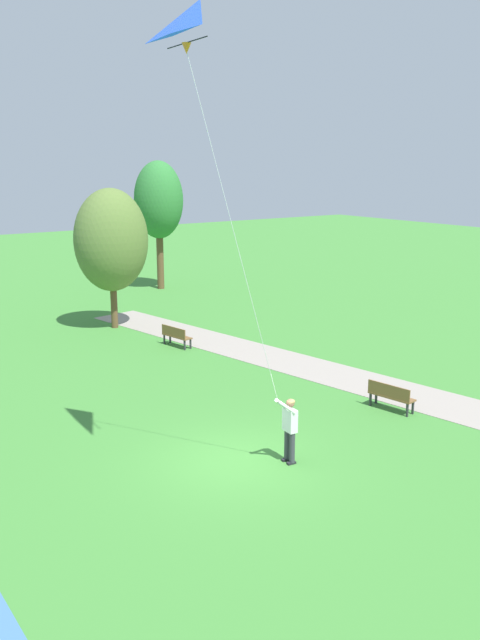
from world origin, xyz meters
TOP-DOWN VIEW (x-y plane):
  - ground_plane at (0.00, 0.00)m, footprint 120.00×120.00m
  - walkway_path at (7.46, 2.00)m, footprint 7.77×31.95m
  - person_kite_flyer at (1.10, -0.85)m, footprint 0.62×0.52m
  - flying_kite at (-1.33, -0.67)m, footprint 2.50×1.88m
  - park_bench_near_walkway at (6.07, 0.24)m, footprint 0.69×1.55m
  - park_bench_far_walkway at (4.29, 10.59)m, footprint 0.69×1.55m
  - tree_treeline_center at (10.19, 22.76)m, footprint 2.91×2.99m
  - tree_lakeside_far at (3.63, 15.18)m, footprint 3.44×3.01m

SIDE VIEW (x-z plane):
  - ground_plane at x=0.00m, z-range 0.00..0.00m
  - walkway_path at x=7.46m, z-range 0.00..0.02m
  - park_bench_near_walkway at x=6.07m, z-range 0.07..0.95m
  - park_bench_far_walkway at x=4.29m, z-range 0.07..0.95m
  - person_kite_flyer at x=1.10m, z-range 0.13..1.96m
  - tree_lakeside_far at x=3.63m, z-range 0.86..7.32m
  - tree_treeline_center at x=10.19m, z-range 1.48..9.15m
  - flying_kite at x=-1.33m, z-range 5.75..14.75m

